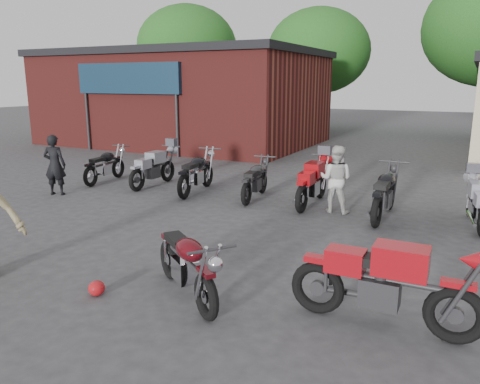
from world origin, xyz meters
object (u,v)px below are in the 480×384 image
at_px(person_dark, 55,165).
at_px(row_bike_5, 385,190).
at_px(row_bike_3, 255,178).
at_px(helmet, 97,288).
at_px(row_bike_1, 153,166).
at_px(row_bike_2, 197,170).
at_px(vintage_motorcycle, 187,260).
at_px(row_bike_4, 313,180).
at_px(sportbike, 388,279).
at_px(row_bike_6, 477,201).
at_px(person_light, 336,179).
at_px(row_bike_0, 105,164).

height_order(person_dark, row_bike_5, person_dark).
height_order(row_bike_3, row_bike_5, row_bike_5).
relative_size(helmet, person_dark, 0.15).
bearing_deg(row_bike_3, row_bike_5, -102.31).
distance_m(row_bike_1, row_bike_2, 1.50).
height_order(row_bike_2, row_bike_3, row_bike_2).
relative_size(vintage_motorcycle, row_bike_4, 0.92).
bearing_deg(vintage_motorcycle, row_bike_3, 141.74).
bearing_deg(sportbike, row_bike_6, 79.55).
relative_size(vintage_motorcycle, row_bike_1, 0.97).
relative_size(row_bike_1, row_bike_4, 0.95).
relative_size(person_light, row_bike_0, 0.81).
bearing_deg(row_bike_2, row_bike_0, 83.21).
height_order(person_light, row_bike_1, person_light).
distance_m(sportbike, person_dark, 9.42).
relative_size(helmet, row_bike_0, 0.12).
relative_size(helmet, row_bike_2, 0.11).
relative_size(person_light, row_bike_2, 0.74).
distance_m(sportbike, row_bike_5, 4.87).
relative_size(row_bike_4, row_bike_5, 0.99).
height_order(sportbike, row_bike_3, sportbike).
height_order(sportbike, row_bike_1, sportbike).
distance_m(vintage_motorcycle, row_bike_2, 6.28).
bearing_deg(person_dark, person_light, 172.85).
distance_m(sportbike, row_bike_6, 5.09).
distance_m(row_bike_5, row_bike_6, 1.80).
bearing_deg(row_bike_2, person_dark, 112.98).
relative_size(sportbike, row_bike_4, 1.05).
distance_m(row_bike_1, row_bike_3, 3.19).
bearing_deg(row_bike_1, row_bike_3, -92.16).
xyz_separation_m(vintage_motorcycle, row_bike_3, (-1.52, 5.45, -0.02)).
height_order(person_light, row_bike_4, person_light).
relative_size(person_dark, row_bike_6, 0.85).
xyz_separation_m(vintage_motorcycle, row_bike_6, (3.46, 5.40, -0.02)).
xyz_separation_m(person_dark, row_bike_0, (0.02, 1.81, -0.24)).
height_order(person_light, row_bike_3, person_light).
distance_m(person_light, row_bike_4, 0.76).
bearing_deg(row_bike_4, vintage_motorcycle, 179.52).
relative_size(person_dark, row_bike_0, 0.84).
bearing_deg(vintage_motorcycle, row_bike_0, 175.97).
xyz_separation_m(sportbike, helmet, (-3.71, -0.89, -0.53)).
distance_m(helmet, person_dark, 6.59).
bearing_deg(row_bike_1, person_dark, 139.61).
distance_m(person_dark, row_bike_1, 2.58).
bearing_deg(vintage_motorcycle, person_light, 119.57).
relative_size(person_light, row_bike_6, 0.82).
relative_size(sportbike, person_dark, 1.40).
xyz_separation_m(row_bike_2, row_bike_5, (4.88, -0.22, 0.02)).
distance_m(row_bike_0, row_bike_3, 4.80).
height_order(person_dark, person_light, person_dark).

